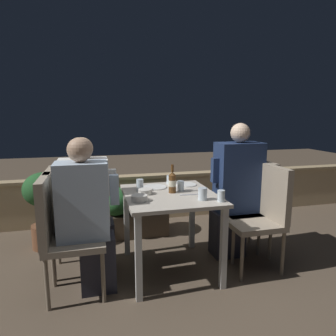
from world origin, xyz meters
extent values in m
plane|color=brown|center=(0.00, 0.00, 0.00)|extent=(16.00, 16.00, 0.00)
cube|color=tan|center=(0.00, 1.43, 0.29)|extent=(9.00, 0.14, 0.58)
cube|color=tan|center=(0.00, 1.43, 0.60)|extent=(9.00, 0.18, 0.04)
cube|color=#BCB2A3|center=(0.00, 0.00, 0.72)|extent=(0.80, 0.90, 0.03)
cube|color=silver|center=(-0.35, -0.40, 0.35)|extent=(0.05, 0.05, 0.70)
cube|color=silver|center=(0.35, -0.40, 0.35)|extent=(0.05, 0.05, 0.70)
cube|color=silver|center=(-0.35, 0.40, 0.35)|extent=(0.05, 0.05, 0.70)
cube|color=silver|center=(0.35, 0.40, 0.35)|extent=(0.05, 0.05, 0.70)
cube|color=brown|center=(-0.20, 0.91, 0.14)|extent=(0.77, 0.36, 0.28)
ellipsoid|color=#235628|center=(-0.41, 0.91, 0.43)|extent=(0.35, 0.47, 0.33)
ellipsoid|color=#235628|center=(-0.20, 0.91, 0.43)|extent=(0.35, 0.47, 0.33)
ellipsoid|color=#235628|center=(0.01, 0.91, 0.43)|extent=(0.35, 0.47, 0.33)
cube|color=gray|center=(-0.82, -0.15, 0.44)|extent=(0.46, 0.46, 0.05)
cube|color=gray|center=(-1.03, -0.15, 0.71)|extent=(0.06, 0.46, 0.50)
cylinder|color=#7F705B|center=(-1.02, -0.36, 0.21)|extent=(0.03, 0.03, 0.41)
cylinder|color=#7F705B|center=(-0.62, -0.36, 0.21)|extent=(0.03, 0.03, 0.41)
cylinder|color=#7F705B|center=(-1.02, 0.05, 0.21)|extent=(0.03, 0.03, 0.41)
cylinder|color=#7F705B|center=(-0.62, 0.05, 0.21)|extent=(0.03, 0.03, 0.41)
cube|color=#282833|center=(-0.65, -0.15, 0.23)|extent=(0.28, 0.23, 0.46)
cube|color=silver|center=(-0.75, -0.15, 0.77)|extent=(0.40, 0.26, 0.61)
cube|color=silver|center=(-0.50, -0.15, 0.84)|extent=(0.07, 0.07, 0.24)
sphere|color=tan|center=(-0.75, -0.15, 1.17)|extent=(0.19, 0.19, 0.19)
cube|color=gray|center=(-0.81, 0.17, 0.44)|extent=(0.46, 0.46, 0.05)
cube|color=gray|center=(-1.02, 0.17, 0.71)|extent=(0.06, 0.46, 0.50)
cylinder|color=#7F705B|center=(-1.01, -0.04, 0.21)|extent=(0.03, 0.03, 0.41)
cylinder|color=#7F705B|center=(-0.61, -0.04, 0.21)|extent=(0.03, 0.03, 0.41)
cylinder|color=#7F705B|center=(-1.01, 0.37, 0.21)|extent=(0.03, 0.03, 0.41)
cylinder|color=#7F705B|center=(-0.61, 0.37, 0.21)|extent=(0.03, 0.03, 0.41)
cube|color=#282833|center=(-0.64, 0.17, 0.23)|extent=(0.30, 0.23, 0.46)
cube|color=white|center=(-0.74, 0.17, 0.76)|extent=(0.42, 0.26, 0.59)
cube|color=white|center=(-0.49, 0.17, 0.83)|extent=(0.07, 0.07, 0.24)
sphere|color=tan|center=(-0.74, 0.17, 1.14)|extent=(0.19, 0.19, 0.19)
cube|color=gray|center=(0.75, -0.14, 0.44)|extent=(0.46, 0.46, 0.05)
cube|color=gray|center=(0.96, -0.14, 0.71)|extent=(0.06, 0.46, 0.50)
cylinder|color=#7F705B|center=(0.55, -0.34, 0.21)|extent=(0.03, 0.03, 0.41)
cylinder|color=#7F705B|center=(0.96, -0.34, 0.21)|extent=(0.03, 0.03, 0.41)
cylinder|color=#7F705B|center=(0.55, 0.06, 0.21)|extent=(0.03, 0.03, 0.41)
cylinder|color=#7F705B|center=(0.96, 0.06, 0.21)|extent=(0.03, 0.03, 0.41)
cube|color=gray|center=(0.82, 0.15, 0.44)|extent=(0.46, 0.46, 0.05)
cube|color=gray|center=(1.02, 0.15, 0.71)|extent=(0.06, 0.46, 0.50)
cylinder|color=#7F705B|center=(0.62, -0.05, 0.21)|extent=(0.03, 0.03, 0.41)
cylinder|color=#7F705B|center=(1.02, -0.05, 0.21)|extent=(0.03, 0.03, 0.41)
cylinder|color=#7F705B|center=(0.62, 0.35, 0.21)|extent=(0.03, 0.03, 0.41)
cylinder|color=#7F705B|center=(1.02, 0.35, 0.21)|extent=(0.03, 0.03, 0.41)
cube|color=#282833|center=(0.65, 0.15, 0.23)|extent=(0.31, 0.23, 0.46)
cube|color=navy|center=(0.75, 0.15, 0.81)|extent=(0.45, 0.26, 0.70)
cube|color=navy|center=(0.50, 0.15, 0.89)|extent=(0.07, 0.07, 0.24)
sphere|color=beige|center=(0.75, 0.15, 1.25)|extent=(0.19, 0.19, 0.19)
cylinder|color=brown|center=(0.03, 0.02, 0.81)|extent=(0.07, 0.07, 0.16)
cylinder|color=beige|center=(0.03, 0.02, 0.82)|extent=(0.07, 0.07, 0.06)
cone|color=brown|center=(0.03, 0.02, 0.91)|extent=(0.07, 0.07, 0.03)
cylinder|color=brown|center=(0.03, 0.02, 0.96)|extent=(0.03, 0.03, 0.07)
cylinder|color=white|center=(-0.09, 0.24, 0.74)|extent=(0.23, 0.23, 0.01)
cylinder|color=white|center=(0.24, 0.27, 0.74)|extent=(0.21, 0.21, 0.01)
cylinder|color=beige|center=(-0.22, 0.04, 0.76)|extent=(0.12, 0.12, 0.05)
torus|color=beige|center=(-0.22, 0.04, 0.78)|extent=(0.12, 0.12, 0.01)
cylinder|color=beige|center=(-0.30, -0.17, 0.76)|extent=(0.13, 0.13, 0.05)
torus|color=beige|center=(-0.30, -0.17, 0.78)|extent=(0.13, 0.13, 0.01)
cylinder|color=silver|center=(0.10, 0.36, 0.78)|extent=(0.08, 0.08, 0.09)
cylinder|color=silver|center=(0.12, 0.06, 0.78)|extent=(0.06, 0.06, 0.09)
cylinder|color=silver|center=(0.21, -0.26, 0.78)|extent=(0.08, 0.08, 0.10)
cylinder|color=silver|center=(-0.25, 0.15, 0.79)|extent=(0.07, 0.07, 0.11)
cylinder|color=silver|center=(0.34, -0.34, 0.78)|extent=(0.06, 0.06, 0.09)
cube|color=silver|center=(0.15, -0.09, 0.74)|extent=(0.17, 0.03, 0.01)
cylinder|color=brown|center=(-1.19, 0.79, 0.13)|extent=(0.29, 0.29, 0.26)
cylinder|color=#47331E|center=(-1.19, 0.79, 0.37)|extent=(0.03, 0.03, 0.23)
ellipsoid|color=#235628|center=(-1.19, 0.79, 0.65)|extent=(0.40, 0.40, 0.36)
camera|label=1|loc=(-0.65, -2.51, 1.44)|focal=32.00mm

